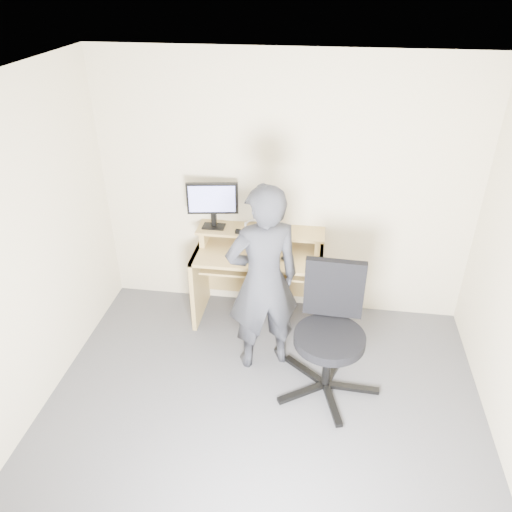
% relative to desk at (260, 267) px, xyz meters
% --- Properties ---
extents(ground, '(3.50, 3.50, 0.00)m').
position_rel_desk_xyz_m(ground, '(0.20, -1.53, -0.55)').
color(ground, '#505055').
rests_on(ground, ground).
extents(back_wall, '(3.50, 0.02, 2.50)m').
position_rel_desk_xyz_m(back_wall, '(0.20, 0.22, 0.70)').
color(back_wall, beige).
rests_on(back_wall, ground).
extents(ceiling, '(3.50, 3.50, 0.02)m').
position_rel_desk_xyz_m(ceiling, '(0.20, -1.53, 1.95)').
color(ceiling, white).
rests_on(ceiling, back_wall).
extents(desk, '(1.20, 0.60, 0.91)m').
position_rel_desk_xyz_m(desk, '(0.00, 0.00, 0.00)').
color(desk, tan).
rests_on(desk, ground).
extents(monitor, '(0.47, 0.13, 0.45)m').
position_rel_desk_xyz_m(monitor, '(-0.45, 0.06, 0.63)').
color(monitor, black).
rests_on(monitor, desk).
extents(external_drive, '(0.11, 0.15, 0.20)m').
position_rel_desk_xyz_m(external_drive, '(0.03, 0.08, 0.46)').
color(external_drive, black).
rests_on(external_drive, desk).
extents(travel_mug, '(0.11, 0.11, 0.20)m').
position_rel_desk_xyz_m(travel_mug, '(0.09, 0.06, 0.46)').
color(travel_mug, silver).
rests_on(travel_mug, desk).
extents(smartphone, '(0.08, 0.14, 0.01)m').
position_rel_desk_xyz_m(smartphone, '(0.19, 0.06, 0.37)').
color(smartphone, black).
rests_on(smartphone, desk).
extents(charger, '(0.05, 0.05, 0.03)m').
position_rel_desk_xyz_m(charger, '(-0.20, -0.02, 0.38)').
color(charger, black).
rests_on(charger, desk).
extents(headphones, '(0.19, 0.19, 0.06)m').
position_rel_desk_xyz_m(headphones, '(-0.09, 0.15, 0.37)').
color(headphones, silver).
rests_on(headphones, desk).
extents(keyboard, '(0.48, 0.23, 0.03)m').
position_rel_desk_xyz_m(keyboard, '(-0.08, -0.17, 0.12)').
color(keyboard, black).
rests_on(keyboard, desk).
extents(mouse, '(0.10, 0.07, 0.04)m').
position_rel_desk_xyz_m(mouse, '(0.27, -0.18, 0.22)').
color(mouse, black).
rests_on(mouse, desk).
extents(office_chair, '(0.82, 0.85, 1.07)m').
position_rel_desk_xyz_m(office_chair, '(0.69, -0.88, 0.04)').
color(office_chair, black).
rests_on(office_chair, ground).
extents(person, '(0.73, 0.62, 1.69)m').
position_rel_desk_xyz_m(person, '(0.12, -0.69, 0.30)').
color(person, black).
rests_on(person, ground).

